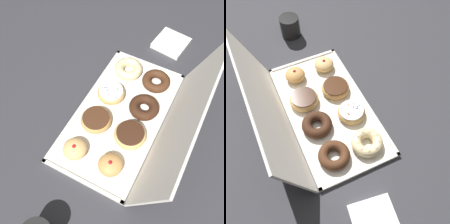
% 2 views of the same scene
% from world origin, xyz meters
% --- Properties ---
extents(ground_plane, '(3.00, 3.00, 0.00)m').
position_xyz_m(ground_plane, '(0.00, 0.00, 0.00)').
color(ground_plane, '#333338').
extents(donut_box, '(0.58, 0.31, 0.01)m').
position_xyz_m(donut_box, '(0.00, 0.00, 0.01)').
color(donut_box, silver).
rests_on(donut_box, ground).
extents(box_lid_open, '(0.58, 0.11, 0.29)m').
position_xyz_m(box_lid_open, '(0.00, 0.21, 0.14)').
color(box_lid_open, silver).
rests_on(box_lid_open, ground).
extents(cruller_donut_0, '(0.11, 0.11, 0.04)m').
position_xyz_m(cruller_donut_0, '(-0.20, -0.06, 0.03)').
color(cruller_donut_0, beige).
rests_on(cruller_donut_0, donut_box).
extents(sprinkle_donut_1, '(0.11, 0.11, 0.04)m').
position_xyz_m(sprinkle_donut_1, '(-0.06, -0.07, 0.03)').
color(sprinkle_donut_1, tan).
rests_on(sprinkle_donut_1, donut_box).
extents(chocolate_frosted_donut_2, '(0.11, 0.11, 0.04)m').
position_xyz_m(chocolate_frosted_donut_2, '(0.07, -0.06, 0.03)').
color(chocolate_frosted_donut_2, tan).
rests_on(chocolate_frosted_donut_2, donut_box).
extents(jelly_filled_donut_3, '(0.08, 0.08, 0.05)m').
position_xyz_m(jelly_filled_donut_3, '(0.20, -0.07, 0.03)').
color(jelly_filled_donut_3, '#E5B770').
rests_on(jelly_filled_donut_3, donut_box).
extents(chocolate_cake_ring_donut_4, '(0.11, 0.11, 0.04)m').
position_xyz_m(chocolate_cake_ring_donut_4, '(-0.20, 0.06, 0.03)').
color(chocolate_cake_ring_donut_4, '#472816').
rests_on(chocolate_cake_ring_donut_4, donut_box).
extents(chocolate_cake_ring_donut_5, '(0.11, 0.11, 0.04)m').
position_xyz_m(chocolate_cake_ring_donut_5, '(-0.06, 0.07, 0.03)').
color(chocolate_cake_ring_donut_5, '#381E11').
rests_on(chocolate_cake_ring_donut_5, donut_box).
extents(chocolate_frosted_donut_6, '(0.11, 0.11, 0.04)m').
position_xyz_m(chocolate_frosted_donut_6, '(0.07, 0.07, 0.03)').
color(chocolate_frosted_donut_6, tan).
rests_on(chocolate_frosted_donut_6, donut_box).
extents(jelly_filled_donut_7, '(0.08, 0.08, 0.05)m').
position_xyz_m(jelly_filled_donut_7, '(0.20, 0.06, 0.03)').
color(jelly_filled_donut_7, tan).
rests_on(jelly_filled_donut_7, donut_box).
extents(coffee_mug, '(0.11, 0.09, 0.10)m').
position_xyz_m(coffee_mug, '(0.48, -0.02, 0.05)').
color(coffee_mug, black).
rests_on(coffee_mug, ground).
extents(napkin_stack, '(0.15, 0.15, 0.02)m').
position_xyz_m(napkin_stack, '(-0.44, 0.04, 0.01)').
color(napkin_stack, white).
rests_on(napkin_stack, ground).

